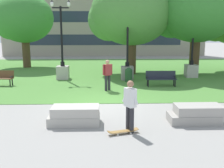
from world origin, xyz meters
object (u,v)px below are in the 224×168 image
Objects in this scene: trash_bin at (129,74)px; person_bystander_near_lawn at (108,73)px; concrete_block_left at (196,114)px; person_skateboarder at (130,103)px; concrete_block_center at (75,115)px; lamp_post_center at (127,64)px; lamp_post_right at (63,64)px; lamp_post_left at (192,63)px; skateboard at (123,131)px; park_bench_near_right at (161,77)px.

trash_bin is 3.03m from person_bystander_near_lawn.
person_skateboarder reaches higher than concrete_block_left.
concrete_block_left is (4.34, 0.00, 0.00)m from concrete_block_center.
lamp_post_center is at bearing 67.84° from person_bystander_near_lawn.
lamp_post_right is (-6.12, 9.05, 0.77)m from concrete_block_left.
lamp_post_right is at bearing -176.96° from lamp_post_left.
trash_bin is (1.03, 8.92, 0.42)m from skateboard.
concrete_block_left is 8.09m from trash_bin.
lamp_post_center is 3.70m from person_bystander_near_lawn.
person_bystander_near_lawn is (1.25, 5.28, 0.68)m from concrete_block_center.
lamp_post_center is (4.42, -0.35, 0.03)m from lamp_post_right.
skateboard is 12.02m from lamp_post_left.
lamp_post_left is at bearing 3.04° from lamp_post_right.
person_bystander_near_lawn is at bearing 93.58° from skateboard.
person_skateboarder is 6.16m from person_bystander_near_lawn.
lamp_post_right is at bearing 165.64° from trash_bin.
lamp_post_left reaches higher than concrete_block_center.
lamp_post_center is (-1.70, 8.70, 0.81)m from concrete_block_left.
lamp_post_right is 5.48× the size of trash_bin.
concrete_block_center is 9.13m from lamp_post_center.
lamp_post_center is at bearing -4.56° from lamp_post_right.
skateboard is 6.36m from person_bystander_near_lawn.
concrete_block_center is 8.36m from trash_bin.
concrete_block_center is 0.33× the size of lamp_post_center.
person_bystander_near_lawn is at bearing -112.16° from lamp_post_center.
concrete_block_center is 1.00× the size of park_bench_near_right.
lamp_post_right is at bearing 124.07° from concrete_block_left.
lamp_post_center reaches higher than person_skateboarder.
person_bystander_near_lawn is at bearing -145.01° from lamp_post_left.
person_skateboarder is 7.73m from park_bench_near_right.
concrete_block_center is 0.95× the size of concrete_block_left.
lamp_post_right is at bearing 108.79° from skateboard.
person_skateboarder is at bearing -94.61° from lamp_post_center.
lamp_post_center reaches higher than lamp_post_right.
person_skateboarder is (-2.47, -0.85, 0.66)m from concrete_block_left.
trash_bin is (0.03, -0.79, -0.61)m from lamp_post_center.
park_bench_near_right is (2.83, 7.42, 0.45)m from skateboard.
lamp_post_left is 4.97m from trash_bin.
lamp_post_right is (-1.78, 9.06, 0.77)m from concrete_block_center.
person_bystander_near_lawn is (-6.09, -4.26, -0.08)m from lamp_post_left.
park_bench_near_right is at bearing 55.16° from concrete_block_center.
lamp_post_left is (2.99, 9.54, 0.76)m from concrete_block_left.
concrete_block_left is at bearing 20.34° from skateboard.
concrete_block_center is 0.35× the size of lamp_post_left.
skateboard is at bearing -71.21° from lamp_post_right.
lamp_post_center is at bearing 85.39° from person_skateboarder.
park_bench_near_right reaches higher than concrete_block_center.
concrete_block_center is at bearing -179.96° from concrete_block_left.
lamp_post_right reaches higher than trash_bin.
person_skateboarder is at bearing -24.30° from concrete_block_center.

